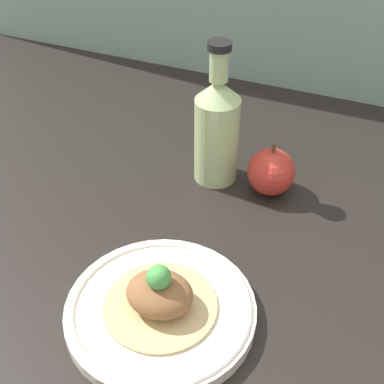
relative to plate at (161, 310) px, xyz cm
name	(u,v)px	position (x,y,z in cm)	size (l,w,h in cm)	color
ground_plane	(250,263)	(7.53, 15.40, -3.20)	(180.00, 110.00, 4.00)	black
plate	(161,310)	(0.00, 0.00, 0.00)	(24.97, 24.97, 2.26)	silver
plated_food	(160,295)	(0.00, 0.00, 2.94)	(14.84, 14.84, 7.21)	#D6BC7F
cider_bottle	(217,128)	(-4.16, 31.20, 8.76)	(7.47, 7.47, 24.76)	#B7D18E
apple	(271,172)	(5.71, 30.86, 2.79)	(7.98, 7.98, 9.50)	red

